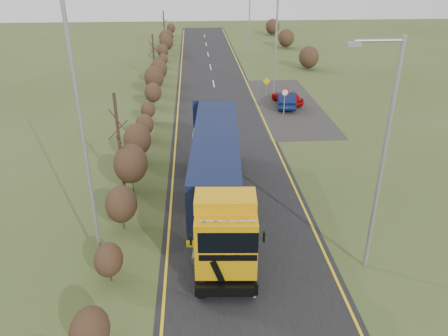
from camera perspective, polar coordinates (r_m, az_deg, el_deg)
name	(u,v)px	position (r m, az deg, el deg)	size (l,w,h in m)	color
ground	(240,224)	(23.03, 2.14, -7.36)	(160.00, 160.00, 0.00)	#3D4A1F
road	(226,149)	(31.83, 0.25, 2.56)	(8.00, 120.00, 0.02)	black
layby	(287,105)	(42.03, 8.17, 8.19)	(6.00, 18.00, 0.02)	#2A2825
lane_markings	(226,150)	(31.54, 0.30, 2.37)	(7.52, 116.00, 0.01)	yellow
hedgerow	(138,141)	(29.43, -11.17, 3.43)	(2.24, 102.04, 6.05)	#312116
lorry	(217,172)	(23.13, -0.87, -0.48)	(3.31, 14.98, 4.14)	black
car_red_hatchback	(287,97)	(42.24, 8.25, 9.17)	(1.53, 3.80, 1.29)	#A50908
car_blue_sedan	(286,99)	(41.32, 8.06, 8.94)	(1.56, 4.47, 1.47)	#0B173F
streetlight_near	(381,152)	(18.42, 19.80, 1.92)	(2.14, 0.20, 10.12)	gray
streetlight_mid	(275,37)	(43.73, 6.62, 16.64)	(2.17, 0.21, 10.28)	gray
streetlight_far	(249,18)	(63.86, 3.24, 18.92)	(1.89, 0.18, 8.88)	gray
left_pole	(85,151)	(18.10, -17.70, 2.18)	(0.16, 0.16, 11.43)	gray
speed_sign	(285,97)	(38.43, 7.93, 9.20)	(0.68, 0.10, 2.46)	gray
warning_board	(266,85)	(43.90, 5.56, 10.71)	(0.75, 0.11, 1.96)	gray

